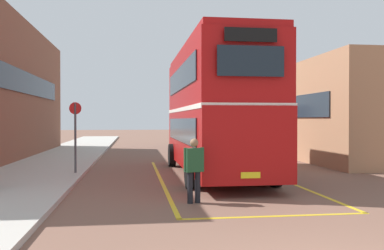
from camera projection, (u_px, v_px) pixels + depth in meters
name	position (u px, v px, depth m)	size (l,w,h in m)	color
ground_plane	(193.00, 165.00, 19.40)	(135.60, 135.60, 0.00)	brown
sidewalk_left	(56.00, 160.00, 20.91)	(4.00, 57.60, 0.14)	#B2ADA3
depot_building_right	(358.00, 112.00, 23.32)	(8.03, 13.00, 4.97)	#AD7A56
double_decker_bus	(214.00, 108.00, 15.98)	(2.95, 9.99, 4.75)	black
single_deck_bus	(216.00, 126.00, 30.81)	(3.38, 9.73, 3.02)	black
pedestrian_boarding	(194.00, 166.00, 10.57)	(0.53, 0.34, 1.61)	black
bus_stop_sign	(75.00, 130.00, 15.51)	(0.44, 0.08, 2.57)	#4C4C51
bay_marking_yellow	(225.00, 182.00, 14.13)	(4.32, 11.97, 0.01)	gold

